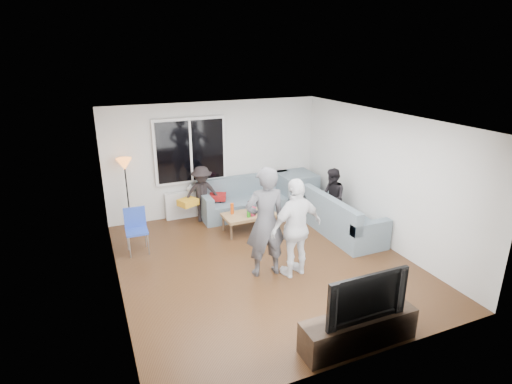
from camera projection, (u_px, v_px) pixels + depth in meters
name	position (u px, v px, depth m)	size (l,w,h in m)	color
floor	(264.00, 263.00, 7.48)	(5.00, 5.50, 0.04)	#56351C
ceiling	(265.00, 118.00, 6.62)	(5.00, 5.50, 0.04)	white
wall_back	(215.00, 158.00, 9.46)	(5.00, 0.04, 2.60)	silver
wall_front	(364.00, 270.00, 4.64)	(5.00, 0.04, 2.60)	silver
wall_left	(111.00, 217.00, 6.12)	(0.04, 5.50, 2.60)	silver
wall_right	(382.00, 178.00, 7.98)	(0.04, 5.50, 2.60)	silver
window_frame	(190.00, 151.00, 9.08)	(1.62, 0.06, 1.47)	white
window_glass	(191.00, 151.00, 9.05)	(1.50, 0.02, 1.35)	black
window_mullion	(191.00, 151.00, 9.04)	(0.05, 0.03, 1.35)	white
radiator	(194.00, 203.00, 9.46)	(1.30, 0.12, 0.62)	silver
potted_plant	(202.00, 183.00, 9.35)	(0.18, 0.15, 0.33)	#245B24
vase	(190.00, 188.00, 9.28)	(0.18, 0.18, 0.19)	silver
sofa_back_section	(249.00, 197.00, 9.55)	(2.30, 0.85, 0.85)	slate
sofa_right_section	(343.00, 215.00, 8.50)	(0.85, 2.00, 0.85)	slate
sofa_corner	(296.00, 190.00, 10.00)	(0.85, 0.85, 0.85)	slate
cushion_yellow	(188.00, 202.00, 8.96)	(0.38, 0.32, 0.14)	gold
cushion_red	(218.00, 197.00, 9.29)	(0.36, 0.30, 0.13)	maroon
coffee_table	(249.00, 222.00, 8.69)	(1.10, 0.60, 0.40)	#A67750
pitcher	(252.00, 211.00, 8.52)	(0.17, 0.17, 0.17)	maroon
side_chair	(137.00, 232.00, 7.69)	(0.40, 0.40, 0.86)	#2947B5
floor_lamp	(128.00, 195.00, 8.61)	(0.32, 0.32, 1.56)	orange
player_left	(265.00, 222.00, 6.79)	(0.70, 0.46, 1.91)	#46464A
player_right	(296.00, 228.00, 6.81)	(1.01, 0.42, 1.72)	white
spectator_right	(332.00, 198.00, 8.82)	(0.63, 0.49, 1.29)	black
spectator_back	(202.00, 194.00, 9.09)	(0.82, 0.47, 1.27)	black
tv_console	(358.00, 330.00, 5.32)	(1.60, 0.40, 0.44)	#36261B
television	(362.00, 294.00, 5.14)	(1.15, 0.15, 0.66)	black
bottle_c	(249.00, 206.00, 8.78)	(0.07, 0.07, 0.21)	black
bottle_a	(232.00, 209.00, 8.57)	(0.07, 0.07, 0.24)	#DF4C0D
bottle_b	(249.00, 211.00, 8.41)	(0.08, 0.08, 0.26)	#29981B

